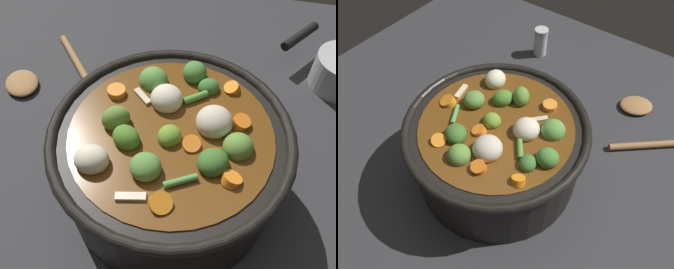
% 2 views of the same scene
% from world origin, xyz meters
% --- Properties ---
extents(ground_plane, '(1.10, 1.10, 0.00)m').
position_xyz_m(ground_plane, '(0.00, 0.00, 0.00)').
color(ground_plane, '#2D2D30').
extents(cooking_pot, '(0.31, 0.31, 0.16)m').
position_xyz_m(cooking_pot, '(0.00, 0.00, 0.07)').
color(cooking_pot, black).
rests_on(cooking_pot, ground_plane).
extents(wooden_spoon, '(0.19, 0.20, 0.02)m').
position_xyz_m(wooden_spoon, '(0.18, 0.29, 0.01)').
color(wooden_spoon, '#9C6D3F').
rests_on(wooden_spoon, ground_plane).
extents(salt_shaker, '(0.03, 0.03, 0.07)m').
position_xyz_m(salt_shaker, '(-0.13, 0.35, 0.04)').
color(salt_shaker, silver).
rests_on(salt_shaker, ground_plane).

